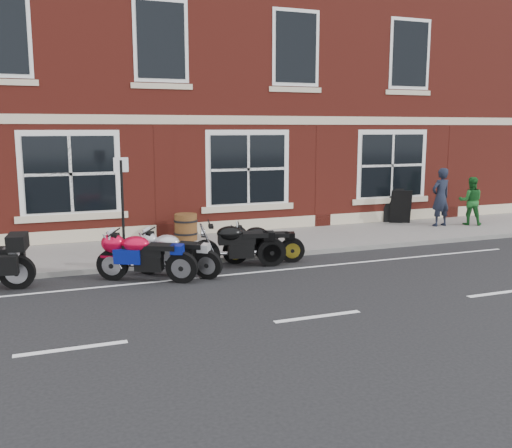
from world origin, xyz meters
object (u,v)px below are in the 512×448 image
object	(u,v)px
a_board_sign	(397,206)
barrel_planter	(186,227)
moto_sport_black	(262,242)
parking_sign	(122,201)
pedestrian_left	(441,197)
moto_sport_red	(145,255)
moto_sport_silver	(176,252)
moto_naked_black	(236,243)
pedestrian_right	(471,201)

from	to	relation	value
a_board_sign	barrel_planter	world-z (taller)	a_board_sign
moto_sport_black	parking_sign	bearing A→B (deg)	85.14
a_board_sign	pedestrian_left	bearing A→B (deg)	-24.67
moto_sport_red	pedestrian_left	size ratio (longest dim) A/B	1.07
moto_sport_silver	pedestrian_left	size ratio (longest dim) A/B	0.92
pedestrian_left	moto_sport_red	bearing A→B (deg)	11.18
moto_sport_black	moto_naked_black	size ratio (longest dim) A/B	0.88
moto_naked_black	parking_sign	bearing A→B (deg)	71.39
a_board_sign	barrel_planter	distance (m)	7.15
moto_naked_black	pedestrian_right	xyz separation A→B (m)	(8.65, 2.23, 0.31)
moto_naked_black	a_board_sign	size ratio (longest dim) A/B	1.99
moto_sport_silver	parking_sign	xyz separation A→B (m)	(-0.87, 1.60, 0.97)
pedestrian_right	barrel_planter	size ratio (longest dim) A/B	2.11
pedestrian_left	moto_sport_silver	bearing A→B (deg)	11.31
moto_naked_black	barrel_planter	distance (m)	3.07
moto_sport_black	pedestrian_left	xyz separation A→B (m)	(6.88, 2.17, 0.53)
parking_sign	barrel_planter	bearing A→B (deg)	45.76
moto_sport_black	pedestrian_right	xyz separation A→B (m)	(7.93, 2.01, 0.38)
moto_sport_red	a_board_sign	xyz separation A→B (m)	(8.88, 3.86, 0.11)
pedestrian_right	parking_sign	size ratio (longest dim) A/B	0.64
moto_naked_black	moto_sport_black	bearing A→B (deg)	-61.94
moto_sport_red	moto_sport_black	distance (m)	2.96
moto_sport_black	moto_naked_black	world-z (taller)	moto_naked_black
moto_sport_black	parking_sign	xyz separation A→B (m)	(-3.07, 1.11, 0.99)
moto_sport_silver	barrel_planter	size ratio (longest dim) A/B	2.32
moto_naked_black	pedestrian_left	size ratio (longest dim) A/B	1.20
moto_naked_black	parking_sign	distance (m)	2.86
moto_sport_red	barrel_planter	size ratio (longest dim) A/B	2.69
pedestrian_right	parking_sign	distance (m)	11.05
moto_sport_black	moto_naked_black	distance (m)	0.75
moto_sport_black	moto_naked_black	xyz separation A→B (m)	(-0.72, -0.22, 0.06)
barrel_planter	pedestrian_left	bearing A→B (deg)	-4.58
parking_sign	moto_sport_black	bearing A→B (deg)	-15.70
moto_sport_black	moto_sport_red	bearing A→B (deg)	118.01
moto_sport_red	parking_sign	xyz separation A→B (m)	(-0.18, 1.77, 0.94)
moto_sport_red	moto_naked_black	size ratio (longest dim) A/B	0.89
moto_sport_red	pedestrian_left	world-z (taller)	pedestrian_left
pedestrian_right	a_board_sign	xyz separation A→B (m)	(-1.93, 1.18, -0.22)
moto_sport_black	parking_sign	distance (m)	3.41
moto_sport_black	a_board_sign	bearing A→B (deg)	-46.98
a_board_sign	pedestrian_right	bearing A→B (deg)	-6.87
barrel_planter	parking_sign	bearing A→B (deg)	-138.41
moto_naked_black	pedestrian_right	world-z (taller)	pedestrian_right
moto_sport_red	barrel_planter	distance (m)	3.89
pedestrian_left	parking_sign	distance (m)	10.01
moto_sport_black	barrel_planter	bearing A→B (deg)	37.17
moto_sport_red	parking_sign	distance (m)	2.01
moto_sport_red	moto_sport_silver	world-z (taller)	moto_sport_red
moto_sport_silver	parking_sign	world-z (taller)	parking_sign
moto_sport_red	pedestrian_right	size ratio (longest dim) A/B	1.28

